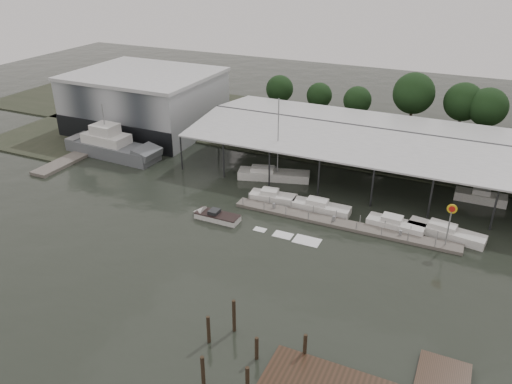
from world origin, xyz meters
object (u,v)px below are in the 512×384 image
at_px(shell_fuel_sign, 450,217).
at_px(white_sailboat, 273,175).
at_px(grey_trawler, 113,147).
at_px(speedboat_underway, 214,216).

bearing_deg(shell_fuel_sign, white_sailboat, 160.20).
bearing_deg(grey_trawler, shell_fuel_sign, -4.28).
relative_size(grey_trawler, speedboat_underway, 0.98).
bearing_deg(speedboat_underway, white_sailboat, -97.68).
relative_size(grey_trawler, white_sailboat, 1.38).
height_order(shell_fuel_sign, white_sailboat, white_sailboat).
bearing_deg(grey_trawler, speedboat_underway, -21.89).
relative_size(shell_fuel_sign, white_sailboat, 0.45).
bearing_deg(shell_fuel_sign, grey_trawler, 173.02).
height_order(grey_trawler, white_sailboat, white_sailboat).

